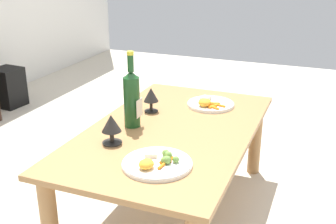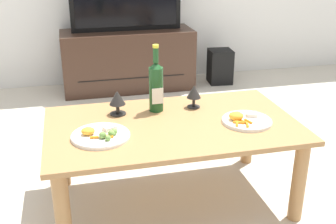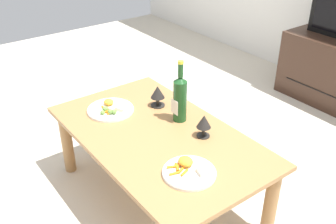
{
  "view_description": "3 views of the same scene",
  "coord_description": "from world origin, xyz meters",
  "px_view_note": "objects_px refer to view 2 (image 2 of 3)",
  "views": [
    {
      "loc": [
        -1.68,
        -0.65,
        1.22
      ],
      "look_at": [
        0.02,
        0.03,
        0.52
      ],
      "focal_mm": 44.96,
      "sensor_mm": 36.0,
      "label": 1
    },
    {
      "loc": [
        -0.47,
        -1.85,
        1.3
      ],
      "look_at": [
        -0.02,
        0.02,
        0.51
      ],
      "focal_mm": 44.84,
      "sensor_mm": 36.0,
      "label": 2
    },
    {
      "loc": [
        1.44,
        -1.0,
        1.6
      ],
      "look_at": [
        -0.0,
        0.07,
        0.56
      ],
      "focal_mm": 41.89,
      "sensor_mm": 36.0,
      "label": 3
    }
  ],
  "objects_px": {
    "floor_speaker": "(220,66)",
    "dinner_plate_right": "(245,120)",
    "goblet_right": "(194,93)",
    "tv_screen": "(126,2)",
    "goblet_left": "(117,99)",
    "wine_bottle": "(156,85)",
    "dinner_plate_left": "(100,135)",
    "dining_table": "(172,136)",
    "tv_stand": "(128,60)"
  },
  "relations": [
    {
      "from": "floor_speaker",
      "to": "tv_stand",
      "type": "bearing_deg",
      "value": -177.58
    },
    {
      "from": "dining_table",
      "to": "goblet_right",
      "type": "distance_m",
      "value": 0.29
    },
    {
      "from": "tv_screen",
      "to": "dinner_plate_right",
      "type": "xyz_separation_m",
      "value": [
        0.3,
        -1.95,
        -0.33
      ]
    },
    {
      "from": "tv_screen",
      "to": "floor_speaker",
      "type": "bearing_deg",
      "value": -2.25
    },
    {
      "from": "wine_bottle",
      "to": "dinner_plate_left",
      "type": "relative_size",
      "value": 1.31
    },
    {
      "from": "goblet_left",
      "to": "dinner_plate_left",
      "type": "relative_size",
      "value": 0.48
    },
    {
      "from": "goblet_left",
      "to": "floor_speaker",
      "type": "bearing_deg",
      "value": 54.31
    },
    {
      "from": "tv_stand",
      "to": "dinner_plate_right",
      "type": "xyz_separation_m",
      "value": [
        0.3,
        -1.96,
        0.19
      ]
    },
    {
      "from": "tv_stand",
      "to": "dinner_plate_right",
      "type": "bearing_deg",
      "value": -81.24
    },
    {
      "from": "dining_table",
      "to": "goblet_right",
      "type": "relative_size",
      "value": 9.78
    },
    {
      "from": "tv_screen",
      "to": "goblet_right",
      "type": "bearing_deg",
      "value": -86.33
    },
    {
      "from": "dining_table",
      "to": "wine_bottle",
      "type": "height_order",
      "value": "wine_bottle"
    },
    {
      "from": "dinner_plate_right",
      "to": "floor_speaker",
      "type": "bearing_deg",
      "value": 72.97
    },
    {
      "from": "floor_speaker",
      "to": "wine_bottle",
      "type": "height_order",
      "value": "wine_bottle"
    },
    {
      "from": "dining_table",
      "to": "floor_speaker",
      "type": "bearing_deg",
      "value": 62.83
    },
    {
      "from": "dining_table",
      "to": "tv_screen",
      "type": "xyz_separation_m",
      "value": [
        0.06,
        1.87,
        0.42
      ]
    },
    {
      "from": "wine_bottle",
      "to": "dinner_plate_left",
      "type": "xyz_separation_m",
      "value": [
        -0.32,
        -0.26,
        -0.13
      ]
    },
    {
      "from": "dining_table",
      "to": "goblet_left",
      "type": "relative_size",
      "value": 9.54
    },
    {
      "from": "tv_screen",
      "to": "wine_bottle",
      "type": "distance_m",
      "value": 1.71
    },
    {
      "from": "tv_stand",
      "to": "goblet_right",
      "type": "bearing_deg",
      "value": -86.33
    },
    {
      "from": "wine_bottle",
      "to": "goblet_right",
      "type": "relative_size",
      "value": 2.8
    },
    {
      "from": "goblet_right",
      "to": "dinner_plate_right",
      "type": "bearing_deg",
      "value": -53.1
    },
    {
      "from": "floor_speaker",
      "to": "goblet_right",
      "type": "bearing_deg",
      "value": -110.33
    },
    {
      "from": "tv_screen",
      "to": "goblet_right",
      "type": "xyz_separation_m",
      "value": [
        0.11,
        -1.7,
        -0.26
      ]
    },
    {
      "from": "wine_bottle",
      "to": "dinner_plate_left",
      "type": "bearing_deg",
      "value": -140.61
    },
    {
      "from": "tv_screen",
      "to": "goblet_left",
      "type": "height_order",
      "value": "tv_screen"
    },
    {
      "from": "tv_stand",
      "to": "goblet_right",
      "type": "relative_size",
      "value": 9.28
    },
    {
      "from": "goblet_left",
      "to": "goblet_right",
      "type": "relative_size",
      "value": 1.02
    },
    {
      "from": "tv_stand",
      "to": "dinner_plate_left",
      "type": "bearing_deg",
      "value": -102.08
    },
    {
      "from": "tv_stand",
      "to": "tv_screen",
      "type": "relative_size",
      "value": 1.21
    },
    {
      "from": "floor_speaker",
      "to": "dinner_plate_right",
      "type": "bearing_deg",
      "value": -102.22
    },
    {
      "from": "tv_screen",
      "to": "goblet_right",
      "type": "height_order",
      "value": "tv_screen"
    },
    {
      "from": "floor_speaker",
      "to": "dinner_plate_right",
      "type": "distance_m",
      "value": 2.03
    },
    {
      "from": "dinner_plate_right",
      "to": "dining_table",
      "type": "bearing_deg",
      "value": 167.65
    },
    {
      "from": "tv_screen",
      "to": "goblet_left",
      "type": "bearing_deg",
      "value": -100.18
    },
    {
      "from": "dinner_plate_left",
      "to": "dinner_plate_right",
      "type": "xyz_separation_m",
      "value": [
        0.72,
        0.0,
        0.0
      ]
    },
    {
      "from": "dining_table",
      "to": "tv_screen",
      "type": "bearing_deg",
      "value": 88.3
    },
    {
      "from": "dinner_plate_right",
      "to": "goblet_right",
      "type": "bearing_deg",
      "value": 126.9
    },
    {
      "from": "wine_bottle",
      "to": "dinner_plate_right",
      "type": "bearing_deg",
      "value": -33.17
    },
    {
      "from": "goblet_right",
      "to": "tv_screen",
      "type": "bearing_deg",
      "value": 93.67
    },
    {
      "from": "floor_speaker",
      "to": "dinner_plate_left",
      "type": "relative_size",
      "value": 1.19
    },
    {
      "from": "goblet_right",
      "to": "tv_stand",
      "type": "bearing_deg",
      "value": 93.67
    },
    {
      "from": "wine_bottle",
      "to": "floor_speaker",
      "type": "bearing_deg",
      "value": 59.23
    },
    {
      "from": "wine_bottle",
      "to": "goblet_left",
      "type": "xyz_separation_m",
      "value": [
        -0.21,
        -0.0,
        -0.06
      ]
    },
    {
      "from": "dining_table",
      "to": "tv_screen",
      "type": "distance_m",
      "value": 1.92
    },
    {
      "from": "tv_screen",
      "to": "goblet_left",
      "type": "distance_m",
      "value": 1.74
    },
    {
      "from": "floor_speaker",
      "to": "goblet_right",
      "type": "xyz_separation_m",
      "value": [
        -0.78,
        -1.66,
        0.37
      ]
    },
    {
      "from": "wine_bottle",
      "to": "goblet_left",
      "type": "bearing_deg",
      "value": -178.7
    },
    {
      "from": "floor_speaker",
      "to": "goblet_right",
      "type": "distance_m",
      "value": 1.87
    },
    {
      "from": "goblet_left",
      "to": "goblet_right",
      "type": "xyz_separation_m",
      "value": [
        0.41,
        -0.0,
        -0.0
      ]
    }
  ]
}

